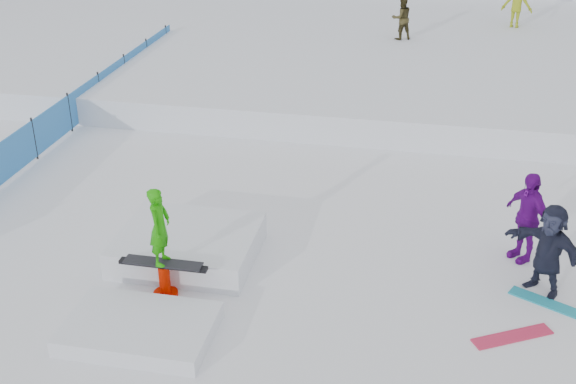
% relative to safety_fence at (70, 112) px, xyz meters
% --- Properties ---
extents(ground, '(120.00, 120.00, 0.00)m').
position_rel_safety_fence_xyz_m(ground, '(6.50, -6.60, -0.55)').
color(ground, white).
extents(snow_midrise, '(50.00, 18.00, 0.80)m').
position_rel_safety_fence_xyz_m(snow_midrise, '(6.50, 9.40, -0.15)').
color(snow_midrise, white).
rests_on(snow_midrise, ground).
extents(safety_fence, '(0.05, 16.00, 1.10)m').
position_rel_safety_fence_xyz_m(safety_fence, '(0.00, 0.00, 0.00)').
color(safety_fence, '#327CC7').
rests_on(safety_fence, ground).
extents(walker_olive, '(0.90, 0.83, 1.49)m').
position_rel_safety_fence_xyz_m(walker_olive, '(8.38, 8.51, 0.99)').
color(walker_olive, '#373116').
rests_on(walker_olive, snow_midrise).
extents(walker_ygreen, '(1.26, 0.92, 1.75)m').
position_rel_safety_fence_xyz_m(walker_ygreen, '(12.45, 11.10, 1.12)').
color(walker_ygreen, '#8E9E16').
rests_on(walker_ygreen, snow_midrise).
extents(spectator_purple, '(0.99, 1.12, 1.82)m').
position_rel_safety_fence_xyz_m(spectator_purple, '(11.54, -4.35, 0.36)').
color(spectator_purple, '#650988').
rests_on(spectator_purple, ground).
extents(spectator_dark, '(1.56, 1.40, 1.72)m').
position_rel_safety_fence_xyz_m(spectator_dark, '(11.83, -5.41, 0.31)').
color(spectator_dark, '#1E2236').
rests_on(spectator_dark, ground).
extents(loose_board_red, '(1.36, 0.93, 0.03)m').
position_rel_safety_fence_xyz_m(loose_board_red, '(11.22, -6.91, -0.54)').
color(loose_board_red, '#C52448').
rests_on(loose_board_red, ground).
extents(loose_board_teal, '(1.37, 0.89, 0.03)m').
position_rel_safety_fence_xyz_m(loose_board_teal, '(11.92, -5.84, -0.54)').
color(loose_board_teal, teal).
rests_on(loose_board_teal, ground).
extents(jib_rail_feature, '(2.60, 4.40, 2.11)m').
position_rel_safety_fence_xyz_m(jib_rail_feature, '(5.24, -6.32, -0.25)').
color(jib_rail_feature, white).
rests_on(jib_rail_feature, ground).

